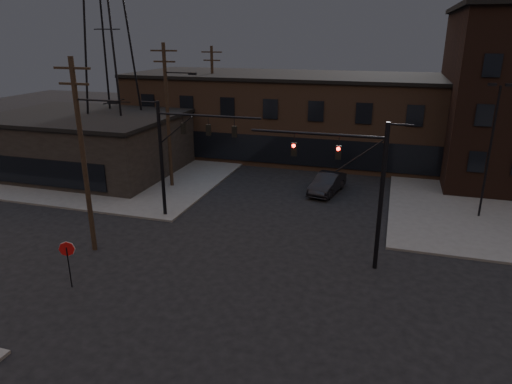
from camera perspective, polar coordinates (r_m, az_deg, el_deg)
ground at (r=23.15m, az=-2.67°, el=-12.29°), size 140.00×140.00×0.00m
sidewalk_nw at (r=51.16m, az=-17.92°, el=4.60°), size 30.00×30.00×0.15m
building_row at (r=47.75m, az=8.67°, el=9.15°), size 40.00×12.00×8.00m
building_left at (r=44.75m, az=-20.40°, el=5.55°), size 16.00×12.00×5.00m
traffic_signal_near at (r=24.19m, az=12.86°, el=1.49°), size 7.12×0.24×8.00m
traffic_signal_far at (r=30.62m, az=-9.73°, el=5.52°), size 7.12×0.24×8.00m
stop_sign at (r=24.44m, az=-22.52°, el=-7.15°), size 0.72×0.33×2.48m
utility_pole_near at (r=26.91m, az=-20.74°, el=4.57°), size 3.70×0.28×11.00m
utility_pole_mid at (r=37.31m, az=-10.90°, el=9.60°), size 3.70×0.28×11.50m
utility_pole_far at (r=48.58m, az=-5.40°, el=11.58°), size 2.20×0.28×11.00m
transmission_tower at (r=44.18m, az=-18.15°, el=18.77°), size 7.00×7.00×25.00m
lot_light_a at (r=33.81m, az=27.37°, el=5.80°), size 1.50×0.28×9.14m
parked_car_lot_a at (r=40.64m, az=26.00°, el=1.06°), size 4.20×2.35×1.35m
car_crossing at (r=36.89m, az=8.89°, el=1.07°), size 2.60×5.03×1.58m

